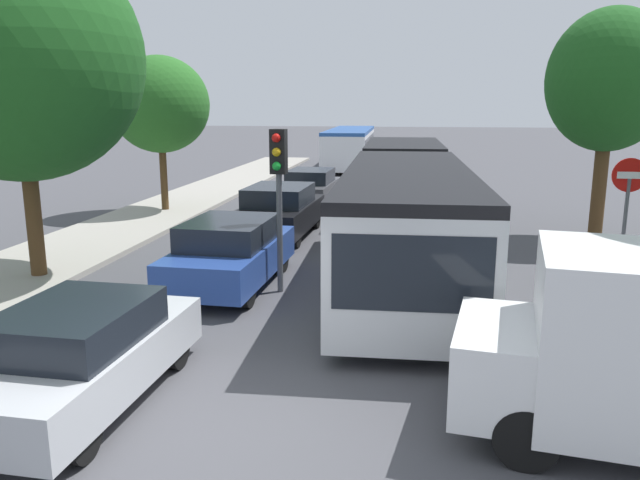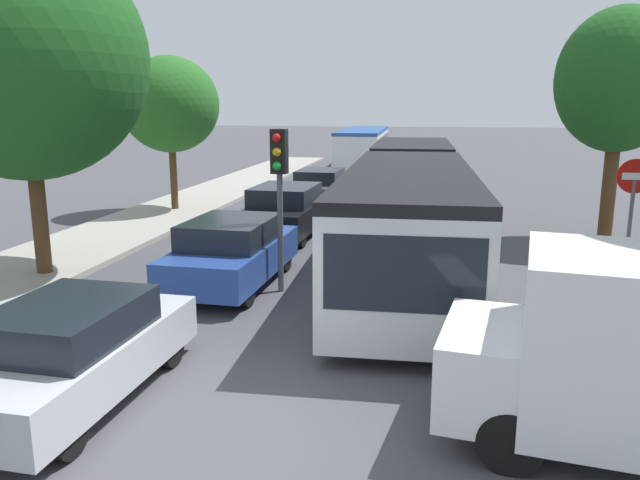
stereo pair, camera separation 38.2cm
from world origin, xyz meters
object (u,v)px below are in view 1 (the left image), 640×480
object	(u,v)px
queued_car_silver	(82,354)
queued_car_graphite	(311,187)
queued_car_black	(280,211)
tree_right_mid	(609,85)
no_entry_sign	(627,204)
articulated_bus	(405,194)
city_bus_rear	(350,145)
tree_left_far	(160,105)
queued_car_blue	(231,253)
tree_left_mid	(24,64)
traffic_light	(279,174)

from	to	relation	value
queued_car_silver	queued_car_graphite	size ratio (longest dim) A/B	0.99
queued_car_black	tree_right_mid	distance (m)	9.94
queued_car_silver	no_entry_sign	distance (m)	10.80
no_entry_sign	tree_right_mid	xyz separation A→B (m)	(0.91, 5.32, 2.53)
articulated_bus	no_entry_sign	size ratio (longest dim) A/B	6.13
articulated_bus	queued_car_black	world-z (taller)	articulated_bus
queued_car_silver	city_bus_rear	bearing A→B (deg)	1.82
city_bus_rear	queued_car_silver	bearing A→B (deg)	178.29
tree_right_mid	tree_left_far	bearing A→B (deg)	170.60
queued_car_blue	queued_car_black	xyz separation A→B (m)	(-0.07, 5.25, 0.02)
queued_car_silver	tree_right_mid	size ratio (longest dim) A/B	0.62
articulated_bus	city_bus_rear	world-z (taller)	articulated_bus
no_entry_sign	tree_right_mid	bearing A→B (deg)	170.29
city_bus_rear	tree_right_mid	distance (m)	21.93
no_entry_sign	articulated_bus	bearing A→B (deg)	-127.37
city_bus_rear	tree_left_mid	world-z (taller)	tree_left_mid
city_bus_rear	tree_left_mid	size ratio (longest dim) A/B	1.48
city_bus_rear	no_entry_sign	world-z (taller)	no_entry_sign
city_bus_rear	tree_left_far	distance (m)	18.13
queued_car_black	traffic_light	distance (m)	5.88
tree_left_mid	queued_car_black	bearing A→B (deg)	51.58
no_entry_sign	tree_left_far	world-z (taller)	tree_left_far
queued_car_silver	queued_car_blue	distance (m)	5.57
articulated_bus	queued_car_black	bearing A→B (deg)	-104.45
tree_left_far	tree_left_mid	bearing A→B (deg)	-85.32
queued_car_blue	no_entry_sign	size ratio (longest dim) A/B	1.54
queued_car_black	no_entry_sign	xyz separation A→B (m)	(8.29, -4.34, 1.10)
queued_car_black	queued_car_graphite	bearing A→B (deg)	2.60
articulated_bus	queued_car_black	xyz separation A→B (m)	(-3.68, 0.82, -0.70)
tree_right_mid	queued_car_graphite	bearing A→B (deg)	152.29
no_entry_sign	tree_right_mid	distance (m)	5.97
queued_car_black	queued_car_graphite	world-z (taller)	queued_car_black
articulated_bus	tree_left_mid	distance (m)	9.72
city_bus_rear	tree_left_mid	bearing A→B (deg)	169.49
city_bus_rear	no_entry_sign	bearing A→B (deg)	-162.80
tree_left_mid	no_entry_sign	bearing A→B (deg)	4.74
articulated_bus	no_entry_sign	bearing A→B (deg)	50.78
queued_car_black	tree_right_mid	xyz separation A→B (m)	(9.20, 0.98, 3.63)
city_bus_rear	queued_car_graphite	xyz separation A→B (m)	(0.05, -14.77, -0.65)
articulated_bus	tree_left_mid	bearing A→B (deg)	-62.02
no_entry_sign	tree_left_far	size ratio (longest dim) A/B	0.51
traffic_light	no_entry_sign	world-z (taller)	traffic_light
city_bus_rear	queued_car_blue	size ratio (longest dim) A/B	2.54
traffic_light	no_entry_sign	xyz separation A→B (m)	(7.09, 1.14, -0.62)
tree_left_mid	queued_car_blue	bearing A→B (deg)	1.75
queued_car_silver	tree_right_mid	bearing A→B (deg)	-36.65
articulated_bus	queued_car_blue	bearing A→B (deg)	-41.09
queued_car_silver	traffic_light	size ratio (longest dim) A/B	1.19
articulated_bus	tree_right_mid	distance (m)	6.51
queued_car_silver	traffic_light	distance (m)	5.81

